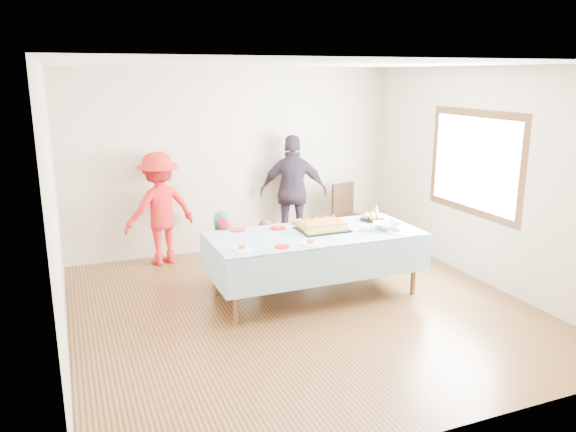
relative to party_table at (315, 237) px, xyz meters
The scene contains 22 objects.
ground 0.84m from the party_table, 134.92° to the right, with size 5.00×5.00×0.00m, color #482714.
room_walls 1.12m from the party_table, 129.69° to the right, with size 5.04×5.04×2.72m.
party_table is the anchor object (origin of this frame).
birthday_cake 0.18m from the party_table, 30.75° to the left, with size 0.59×0.45×0.10m.
rolls_tray 0.97m from the party_table, 15.84° to the left, with size 0.31×0.31×0.09m.
punch_bowl 0.90m from the party_table, 10.94° to the right, with size 0.31×0.31×0.08m, color silver.
party_hat 1.17m from the party_table, 21.68° to the left, with size 0.10×0.10×0.17m, color white.
fork_pile 0.61m from the party_table, 12.17° to the right, with size 0.24×0.18×0.07m, color white, non-canonical shape.
plate_red_far_a 0.93m from the party_table, 150.94° to the left, with size 0.19×0.19×0.01m, color red.
plate_red_far_b 0.49m from the party_table, 134.22° to the left, with size 0.20×0.20×0.01m, color red.
plate_red_far_c 0.45m from the party_table, 93.23° to the left, with size 0.17×0.17×0.01m, color red.
plate_red_far_d 0.60m from the party_table, 38.56° to the left, with size 0.16×0.16×0.01m, color red.
plate_red_near 0.68m from the party_table, 146.56° to the right, with size 0.17×0.17×0.01m, color red.
plate_white_left 1.05m from the party_table, 163.05° to the right, with size 0.20×0.20×0.01m, color white.
plate_white_mid 0.47m from the party_table, 121.33° to the right, with size 0.22×0.22×0.01m, color white.
plate_white_right 0.96m from the party_table, 22.20° to the right, with size 0.23×0.23×0.01m, color white.
dining_chair 2.16m from the party_table, 51.92° to the left, with size 0.50×0.50×0.97m.
toddler_left 1.16m from the party_table, 147.97° to the left, with size 0.34×0.22×0.93m, color #B6164A.
toddler_mid 1.22m from the party_table, 139.49° to the left, with size 0.47×0.30×0.96m, color #287A45.
toddler_right 0.86m from the party_table, 120.05° to the left, with size 0.39×0.31×0.81m, color #B67455.
adult_left 2.42m from the party_table, 128.29° to the left, with size 1.02×0.58×1.57m, color red.
adult_right 1.97m from the party_table, 74.95° to the left, with size 1.01×0.42×1.73m, color #2E2634.
Camera 1 is at (-2.39, -5.47, 2.61)m, focal length 35.00 mm.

